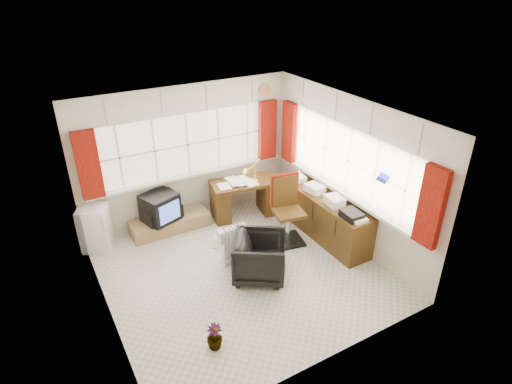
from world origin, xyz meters
TOP-DOWN VIEW (x-y plane):
  - ground at (0.00, 0.00)m, footprint 4.00×4.00m
  - room_walls at (0.00, 0.00)m, footprint 4.00×4.00m
  - window_back at (0.00, 1.94)m, footprint 3.70×0.12m
  - window_right at (1.94, 0.00)m, footprint 0.12×3.70m
  - curtains at (0.92, 0.93)m, footprint 3.83×3.83m
  - overhead_cabinets at (0.98, 0.98)m, footprint 3.98×3.98m
  - desk at (0.87, 1.51)m, footprint 1.31×0.82m
  - desk_lamp at (1.05, 1.42)m, footprint 0.15×0.13m
  - task_chair at (1.11, 0.46)m, footprint 0.59×0.61m
  - office_chair at (0.18, -0.24)m, footprint 1.06×1.06m
  - radiator at (0.03, 0.31)m, footprint 0.42×0.17m
  - credenza at (1.73, 0.20)m, footprint 0.50×2.00m
  - file_tray at (1.66, -0.54)m, footprint 0.28×0.35m
  - tv_bench at (-0.55, 1.72)m, footprint 1.40×0.50m
  - crt_tv at (-0.70, 1.71)m, footprint 0.70×0.67m
  - hifi_stack at (-0.67, 1.74)m, footprint 0.73×0.55m
  - mini_fridge at (-1.80, 1.80)m, footprint 0.60×0.60m
  - spray_bottle_a at (-0.10, 0.79)m, footprint 0.11×0.11m
  - spray_bottle_b at (0.02, 0.91)m, footprint 0.12×0.12m
  - flower_vase at (-1.01, -1.16)m, footprint 0.21×0.21m

SIDE VIEW (x-z plane):
  - ground at x=0.00m, z-range 0.00..0.00m
  - spray_bottle_b at x=0.02m, z-range 0.00..0.21m
  - tv_bench at x=-0.55m, z-range 0.00..0.25m
  - spray_bottle_a at x=-0.10m, z-range 0.00..0.27m
  - flower_vase at x=-1.01m, z-range 0.00..0.36m
  - radiator at x=0.03m, z-range -0.06..0.58m
  - office_chair at x=0.18m, z-range 0.00..0.71m
  - mini_fridge at x=-1.80m, z-range 0.00..0.77m
  - desk at x=0.87m, z-range 0.02..0.76m
  - credenza at x=1.73m, z-range -0.03..0.82m
  - hifi_stack at x=-0.67m, z-range 0.24..0.71m
  - crt_tv at x=-0.70m, z-range 0.25..0.75m
  - task_chair at x=1.11m, z-range 0.04..1.23m
  - file_tray at x=1.66m, z-range 0.75..0.86m
  - window_back at x=0.00m, z-range -0.85..2.75m
  - window_right at x=1.94m, z-range -0.85..2.75m
  - desk_lamp at x=1.05m, z-range 0.78..1.17m
  - curtains at x=0.92m, z-range 0.88..2.03m
  - room_walls at x=0.00m, z-range -0.50..3.50m
  - overhead_cabinets at x=0.98m, z-range 2.01..2.49m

